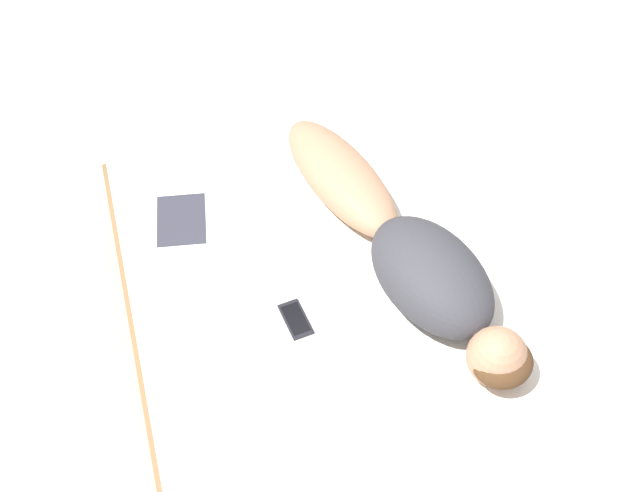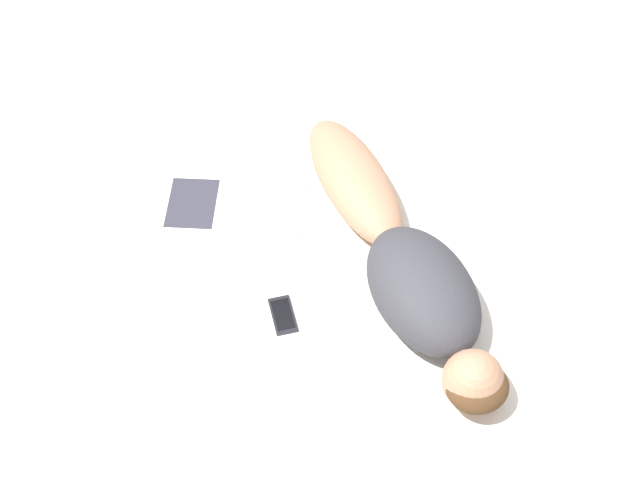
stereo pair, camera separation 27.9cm
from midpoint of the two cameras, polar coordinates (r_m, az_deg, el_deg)
ground_plane at (r=3.16m, az=5.60°, el=-9.87°), size 12.00×12.00×0.00m
bed at (r=2.94m, az=5.99°, el=-7.52°), size 1.56×2.03×0.52m
person at (r=2.73m, az=8.47°, el=-1.38°), size 0.53×1.23×0.21m
open_magazine at (r=2.96m, az=-3.29°, el=2.45°), size 0.53×0.38×0.01m
cell_phone at (r=2.69m, az=0.57°, el=-4.65°), size 0.08×0.14×0.01m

